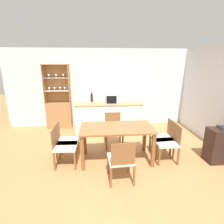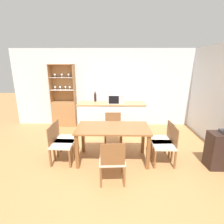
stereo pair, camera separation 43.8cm
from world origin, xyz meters
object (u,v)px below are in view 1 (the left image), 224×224
at_px(display_cabinet, 59,110).
at_px(wine_bottle, 92,98).
at_px(dining_chair_head_near, 121,160).
at_px(telephone, 224,127).
at_px(dining_chair_side_right_near, 168,142).
at_px(side_cabinet, 221,145).
at_px(dining_table, 117,132).
at_px(dining_chair_head_far, 113,129).
at_px(dining_chair_side_left_near, 64,146).
at_px(microwave, 113,99).
at_px(dining_chair_side_right_far, 164,138).
at_px(dining_chair_side_left_far, 66,141).

xyz_separation_m(display_cabinet, wine_bottle, (1.09, -0.31, 0.46)).
height_order(dining_chair_head_near, telephone, telephone).
bearing_deg(dining_chair_side_right_near, side_cabinet, -96.15).
xyz_separation_m(dining_chair_side_right_near, side_cabinet, (1.14, -0.13, -0.06)).
xyz_separation_m(dining_table, dining_chair_head_far, (-0.00, 0.75, -0.23)).
distance_m(dining_chair_side_left_near, microwave, 2.25).
xyz_separation_m(dining_chair_side_right_near, microwave, (-1.05, 1.81, 0.62)).
height_order(dining_chair_head_far, microwave, microwave).
relative_size(dining_chair_side_left_near, side_cabinet, 1.10).
xyz_separation_m(dining_chair_head_near, wine_bottle, (-0.58, 2.63, 0.62)).
xyz_separation_m(microwave, telephone, (2.20, -1.92, -0.27)).
xyz_separation_m(dining_chair_side_right_far, telephone, (1.15, -0.36, 0.36)).
bearing_deg(dining_chair_head_far, dining_table, 87.95).
xyz_separation_m(dining_chair_head_near, dining_chair_side_right_far, (1.12, 0.87, 0.00)).
relative_size(dining_table, dining_chair_side_right_near, 1.86).
height_order(microwave, wine_bottle, wine_bottle).
bearing_deg(dining_chair_side_right_near, display_cabinet, 50.55).
xyz_separation_m(dining_chair_head_far, microwave, (0.07, 0.94, 0.62)).
relative_size(dining_chair_side_left_far, side_cabinet, 1.10).
bearing_deg(dining_chair_head_near, dining_chair_head_far, 86.88).
distance_m(microwave, wine_bottle, 0.68).
distance_m(dining_chair_side_left_far, dining_chair_head_far, 1.28).
height_order(dining_chair_side_left_near, wine_bottle, wine_bottle).
distance_m(dining_chair_side_left_far, dining_chair_side_left_near, 0.24).
bearing_deg(dining_chair_side_left_near, dining_chair_side_right_near, 92.44).
distance_m(dining_table, dining_chair_side_right_far, 1.15).
xyz_separation_m(dining_chair_head_far, dining_chair_side_right_far, (1.12, -0.62, 0.00)).
height_order(dining_table, dining_chair_head_far, dining_chair_head_far).
bearing_deg(microwave, telephone, -41.18).
bearing_deg(telephone, side_cabinet, -113.14).
height_order(wine_bottle, side_cabinet, wine_bottle).
bearing_deg(display_cabinet, side_cabinet, -31.82).
xyz_separation_m(dining_chair_head_near, dining_chair_side_right_near, (1.12, 0.62, 0.00)).
relative_size(dining_table, dining_chair_head_far, 1.86).
bearing_deg(dining_chair_side_right_far, telephone, -111.13).
distance_m(dining_table, side_cabinet, 2.30).
distance_m(dining_chair_side_right_near, side_cabinet, 1.15).
relative_size(dining_chair_side_right_far, telephone, 3.81).
height_order(dining_chair_side_right_near, dining_chair_side_right_far, same).
bearing_deg(dining_chair_side_left_near, dining_chair_head_far, 130.22).
relative_size(display_cabinet, side_cabinet, 2.72).
height_order(display_cabinet, telephone, display_cabinet).
xyz_separation_m(dining_chair_side_right_far, dining_chair_side_left_near, (-2.24, -0.24, 0.00)).
xyz_separation_m(dining_chair_side_left_near, wine_bottle, (0.54, 2.00, 0.62)).
height_order(dining_chair_side_right_near, wine_bottle, wine_bottle).
bearing_deg(microwave, dining_chair_head_far, -94.45).
distance_m(wine_bottle, side_cabinet, 3.62).
bearing_deg(side_cabinet, wine_bottle, 143.15).
height_order(display_cabinet, dining_table, display_cabinet).
relative_size(dining_table, dining_chair_side_right_far, 1.86).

